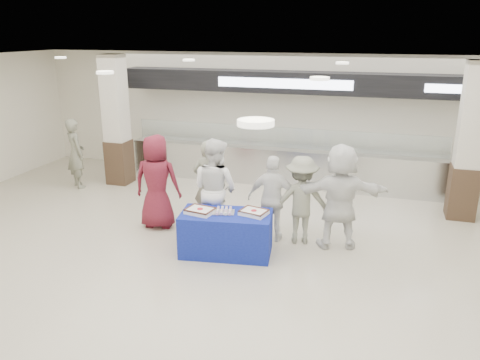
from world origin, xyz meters
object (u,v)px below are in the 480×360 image
(sheet_cake_right, at_px, (254,212))
(chef_short, at_px, (273,199))
(chef_tall, at_px, (215,189))
(soldier_b, at_px, (301,200))
(civilian_maroon, at_px, (157,182))
(soldier_bg, at_px, (76,153))
(sheet_cake_left, at_px, (200,210))
(display_table, at_px, (226,234))
(soldier_a, at_px, (209,185))
(civilian_white, at_px, (340,196))
(cupcake_tray, at_px, (224,211))

(sheet_cake_right, xyz_separation_m, chef_short, (0.17, 0.69, 0.01))
(chef_tall, distance_m, soldier_b, 1.59)
(civilian_maroon, height_order, soldier_bg, civilian_maroon)
(chef_short, bearing_deg, sheet_cake_left, 40.09)
(display_table, relative_size, sheet_cake_left, 3.05)
(chef_tall, xyz_separation_m, chef_short, (1.06, 0.14, -0.14))
(soldier_a, distance_m, civilian_white, 2.49)
(display_table, bearing_deg, chef_short, 42.31)
(sheet_cake_left, bearing_deg, soldier_a, 102.27)
(soldier_a, distance_m, soldier_bg, 4.29)
(sheet_cake_right, relative_size, chef_short, 0.31)
(civilian_white, bearing_deg, sheet_cake_left, 8.13)
(sheet_cake_left, height_order, cupcake_tray, sheet_cake_left)
(chef_short, relative_size, civilian_white, 0.85)
(civilian_maroon, xyz_separation_m, chef_tall, (1.24, -0.10, 0.02))
(chef_short, xyz_separation_m, soldier_bg, (-5.34, 1.64, 0.05))
(civilian_maroon, relative_size, soldier_a, 1.04)
(cupcake_tray, relative_size, civilian_white, 0.22)
(civilian_maroon, bearing_deg, soldier_a, -174.13)
(cupcake_tray, distance_m, soldier_a, 1.14)
(display_table, height_order, civilian_white, civilian_white)
(sheet_cake_left, xyz_separation_m, sheet_cake_right, (0.90, 0.20, -0.00))
(chef_tall, bearing_deg, display_table, 144.91)
(soldier_a, relative_size, soldier_bg, 1.04)
(civilian_maroon, bearing_deg, soldier_b, 175.10)
(civilian_maroon, distance_m, soldier_b, 2.81)
(sheet_cake_left, relative_size, cupcake_tray, 1.23)
(chef_short, bearing_deg, cupcake_tray, 47.91)
(civilian_maroon, bearing_deg, sheet_cake_left, 138.13)
(display_table, height_order, chef_tall, chef_tall)
(sheet_cake_right, height_order, cupcake_tray, sheet_cake_right)
(sheet_cake_right, height_order, chef_tall, chef_tall)
(soldier_bg, bearing_deg, sheet_cake_right, -168.34)
(display_table, bearing_deg, soldier_bg, 144.40)
(civilian_maroon, distance_m, chef_short, 2.31)
(sheet_cake_right, height_order, civilian_maroon, civilian_maroon)
(soldier_a, xyz_separation_m, chef_tall, (0.24, -0.34, 0.06))
(sheet_cake_right, height_order, civilian_white, civilian_white)
(soldier_a, bearing_deg, civilian_white, 175.98)
(chef_tall, bearing_deg, chef_short, -150.90)
(display_table, height_order, soldier_b, soldier_b)
(sheet_cake_left, relative_size, civilian_maroon, 0.27)
(chef_short, bearing_deg, chef_tall, 7.89)
(sheet_cake_right, distance_m, cupcake_tray, 0.52)
(chef_tall, bearing_deg, civilian_maroon, 16.66)
(sheet_cake_right, distance_m, civilian_maroon, 2.23)
(display_table, height_order, sheet_cake_right, sheet_cake_right)
(soldier_b, distance_m, civilian_white, 0.69)
(cupcake_tray, distance_m, chef_tall, 0.74)
(chef_short, bearing_deg, soldier_a, -8.16)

